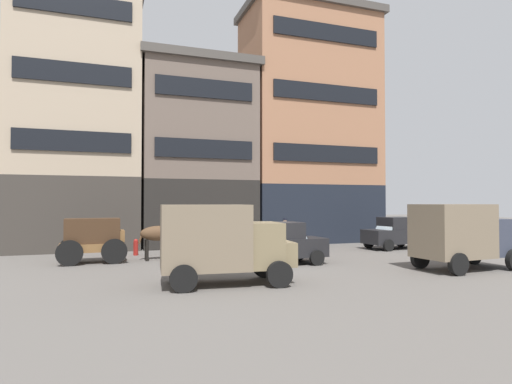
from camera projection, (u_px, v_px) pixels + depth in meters
name	position (u px, v px, depth m)	size (l,w,h in m)	color
ground_plane	(267.00, 266.00, 17.76)	(120.00, 120.00, 0.00)	#605B56
building_far_left	(77.00, 115.00, 24.88)	(7.46, 5.70, 15.55)	#38332D
building_center_left	(196.00, 153.00, 27.17)	(7.37, 5.70, 11.64)	black
building_center_right	(309.00, 125.00, 29.90)	(9.46, 5.70, 16.25)	black
cargo_wagon	(94.00, 237.00, 18.83)	(2.95, 1.60, 1.98)	brown
draft_horse	(161.00, 233.00, 19.81)	(2.35, 0.66, 2.30)	#513823
delivery_truck_near	(463.00, 234.00, 16.94)	(4.43, 2.32, 2.62)	#333847
delivery_truck_far	(223.00, 241.00, 13.90)	(4.49, 2.47, 2.62)	#7A6B4C
sedan_dark	(395.00, 233.00, 24.52)	(3.81, 2.08, 1.83)	black
sedan_light	(282.00, 243.00, 18.37)	(3.77, 2.01, 1.83)	black
pedestrian_officer	(285.00, 232.00, 24.36)	(0.49, 0.49, 1.79)	black
fire_hydrant_curbside	(136.00, 247.00, 21.49)	(0.24, 0.24, 0.83)	maroon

